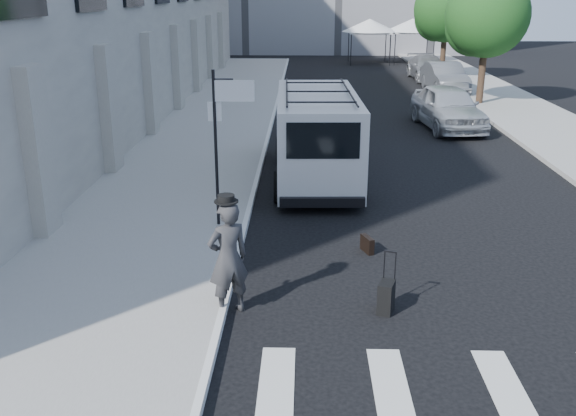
# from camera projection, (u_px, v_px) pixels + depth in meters

# --- Properties ---
(ground) EXTENTS (120.00, 120.00, 0.00)m
(ground) POSITION_uv_depth(u_px,v_px,m) (338.00, 294.00, 11.70)
(ground) COLOR black
(ground) RESTS_ON ground
(sidewalk_left) EXTENTS (4.50, 48.00, 0.15)m
(sidewalk_left) POSITION_uv_depth(u_px,v_px,m) (219.00, 119.00, 26.92)
(sidewalk_left) COLOR gray
(sidewalk_left) RESTS_ON ground
(sidewalk_right) EXTENTS (4.00, 56.00, 0.15)m
(sidewalk_right) POSITION_uv_depth(u_px,v_px,m) (509.00, 104.00, 30.35)
(sidewalk_right) COLOR gray
(sidewalk_right) RESTS_ON ground
(sign_pole) EXTENTS (1.03, 0.07, 3.50)m
(sign_pole) POSITION_uv_depth(u_px,v_px,m) (225.00, 116.00, 13.93)
(sign_pole) COLOR black
(sign_pole) RESTS_ON sidewalk_left
(tree_near) EXTENTS (3.80, 3.83, 6.03)m
(tree_near) POSITION_uv_depth(u_px,v_px,m) (484.00, 19.00, 29.27)
(tree_near) COLOR black
(tree_near) RESTS_ON ground
(tree_far) EXTENTS (3.80, 3.83, 6.03)m
(tree_far) POSITION_uv_depth(u_px,v_px,m) (444.00, 12.00, 37.78)
(tree_far) COLOR black
(tree_far) RESTS_ON ground
(tent_left) EXTENTS (4.00, 4.00, 3.20)m
(tent_left) POSITION_uv_depth(u_px,v_px,m) (370.00, 26.00, 46.65)
(tent_left) COLOR black
(tent_left) RESTS_ON ground
(tent_right) EXTENTS (4.00, 4.00, 3.20)m
(tent_right) POSITION_uv_depth(u_px,v_px,m) (413.00, 25.00, 47.04)
(tent_right) COLOR black
(tent_right) RESTS_ON ground
(businessman) EXTENTS (0.87, 0.78, 2.00)m
(businessman) POSITION_uv_depth(u_px,v_px,m) (228.00, 259.00, 10.73)
(businessman) COLOR #303032
(businessman) RESTS_ON ground
(briefcase) EXTENTS (0.27, 0.45, 0.34)m
(briefcase) POSITION_uv_depth(u_px,v_px,m) (367.00, 244.00, 13.52)
(briefcase) COLOR black
(briefcase) RESTS_ON ground
(suitcase) EXTENTS (0.35, 0.44, 1.07)m
(suitcase) POSITION_uv_depth(u_px,v_px,m) (386.00, 297.00, 10.97)
(suitcase) COLOR black
(suitcase) RESTS_ON ground
(cargo_van) EXTENTS (2.54, 6.77, 2.50)m
(cargo_van) POSITION_uv_depth(u_px,v_px,m) (317.00, 135.00, 18.39)
(cargo_van) COLOR silver
(cargo_van) RESTS_ON ground
(parked_car_a) EXTENTS (2.53, 5.18, 1.70)m
(parked_car_a) POSITION_uv_depth(u_px,v_px,m) (448.00, 107.00, 25.27)
(parked_car_a) COLOR #ADB1B5
(parked_car_a) RESTS_ON ground
(parked_car_b) EXTENTS (1.92, 4.81, 1.56)m
(parked_car_b) POSITION_uv_depth(u_px,v_px,m) (445.00, 77.00, 34.22)
(parked_car_b) COLOR slate
(parked_car_b) RESTS_ON ground
(parked_car_c) EXTENTS (2.14, 4.94, 1.42)m
(parked_car_c) POSITION_uv_depth(u_px,v_px,m) (428.00, 68.00, 38.97)
(parked_car_c) COLOR gray
(parked_car_c) RESTS_ON ground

